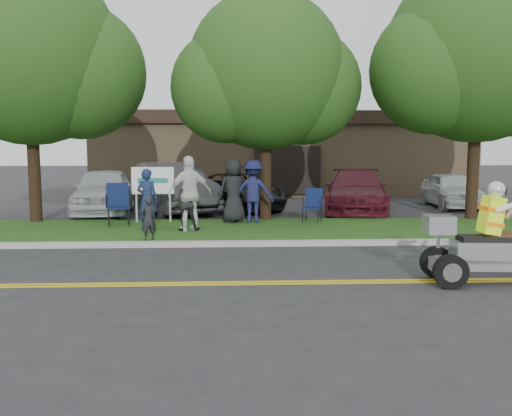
{
  "coord_description": "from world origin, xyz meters",
  "views": [
    {
      "loc": [
        -0.59,
        -9.62,
        2.34
      ],
      "look_at": [
        -0.04,
        2.0,
        1.03
      ],
      "focal_mm": 38.0,
      "sensor_mm": 36.0,
      "label": 1
    }
  ],
  "objects_px": {
    "lawn_chair_a": "(313,203)",
    "parked_car_far_right": "(452,190)",
    "parked_car_right": "(356,191)",
    "parked_car_mid": "(237,191)",
    "parked_car_left": "(172,188)",
    "parked_car_far_left": "(104,191)",
    "spectator_adult_right": "(190,194)",
    "trike_scooter": "(495,248)",
    "lawn_chair_b": "(118,202)",
    "spectator_adult_left": "(147,199)",
    "spectator_adult_mid": "(186,202)"
  },
  "relations": [
    {
      "from": "spectator_adult_mid",
      "to": "parked_car_far_right",
      "type": "height_order",
      "value": "spectator_adult_mid"
    },
    {
      "from": "trike_scooter",
      "to": "spectator_adult_mid",
      "type": "relative_size",
      "value": 1.74
    },
    {
      "from": "parked_car_far_left",
      "to": "parked_car_right",
      "type": "bearing_deg",
      "value": -5.76
    },
    {
      "from": "lawn_chair_a",
      "to": "parked_car_mid",
      "type": "xyz_separation_m",
      "value": [
        -2.22,
        4.25,
        0.01
      ]
    },
    {
      "from": "parked_car_far_right",
      "to": "parked_car_left",
      "type": "bearing_deg",
      "value": -169.41
    },
    {
      "from": "parked_car_left",
      "to": "parked_car_right",
      "type": "bearing_deg",
      "value": -25.82
    },
    {
      "from": "parked_car_left",
      "to": "trike_scooter",
      "type": "bearing_deg",
      "value": -81.35
    },
    {
      "from": "lawn_chair_a",
      "to": "parked_car_right",
      "type": "height_order",
      "value": "parked_car_right"
    },
    {
      "from": "lawn_chair_b",
      "to": "spectator_adult_right",
      "type": "height_order",
      "value": "spectator_adult_right"
    },
    {
      "from": "spectator_adult_mid",
      "to": "spectator_adult_left",
      "type": "bearing_deg",
      "value": -10.65
    },
    {
      "from": "parked_car_left",
      "to": "parked_car_mid",
      "type": "xyz_separation_m",
      "value": [
        2.35,
        0.73,
        -0.21
      ]
    },
    {
      "from": "trike_scooter",
      "to": "parked_car_left",
      "type": "distance_m",
      "value": 12.53
    },
    {
      "from": "trike_scooter",
      "to": "parked_car_left",
      "type": "height_order",
      "value": "parked_car_left"
    },
    {
      "from": "parked_car_mid",
      "to": "parked_car_far_right",
      "type": "distance_m",
      "value": 8.35
    },
    {
      "from": "lawn_chair_a",
      "to": "spectator_adult_right",
      "type": "bearing_deg",
      "value": -133.9
    },
    {
      "from": "trike_scooter",
      "to": "parked_car_far_right",
      "type": "bearing_deg",
      "value": 74.16
    },
    {
      "from": "lawn_chair_b",
      "to": "parked_car_mid",
      "type": "distance_m",
      "value": 5.79
    },
    {
      "from": "parked_car_right",
      "to": "spectator_adult_left",
      "type": "bearing_deg",
      "value": -133.35
    },
    {
      "from": "lawn_chair_a",
      "to": "parked_car_far_right",
      "type": "relative_size",
      "value": 0.25
    },
    {
      "from": "lawn_chair_a",
      "to": "parked_car_left",
      "type": "bearing_deg",
      "value": 164.05
    },
    {
      "from": "trike_scooter",
      "to": "parked_car_far_left",
      "type": "xyz_separation_m",
      "value": [
        -8.94,
        10.11,
        0.2
      ]
    },
    {
      "from": "spectator_adult_left",
      "to": "parked_car_left",
      "type": "distance_m",
      "value": 4.91
    },
    {
      "from": "lawn_chair_a",
      "to": "parked_car_far_left",
      "type": "xyz_separation_m",
      "value": [
        -6.88,
        3.01,
        0.14
      ]
    },
    {
      "from": "parked_car_right",
      "to": "parked_car_left",
      "type": "bearing_deg",
      "value": -170.1
    },
    {
      "from": "spectator_adult_mid",
      "to": "parked_car_mid",
      "type": "distance_m",
      "value": 5.96
    },
    {
      "from": "trike_scooter",
      "to": "parked_car_right",
      "type": "distance_m",
      "value": 10.34
    },
    {
      "from": "parked_car_left",
      "to": "spectator_adult_mid",
      "type": "bearing_deg",
      "value": -103.23
    },
    {
      "from": "spectator_adult_mid",
      "to": "parked_car_far_left",
      "type": "relative_size",
      "value": 0.33
    },
    {
      "from": "parked_car_mid",
      "to": "parked_car_left",
      "type": "bearing_deg",
      "value": 174.16
    },
    {
      "from": "lawn_chair_a",
      "to": "parked_car_mid",
      "type": "relative_size",
      "value": 0.21
    },
    {
      "from": "parked_car_right",
      "to": "parked_car_mid",
      "type": "bearing_deg",
      "value": 179.07
    },
    {
      "from": "spectator_adult_mid",
      "to": "trike_scooter",
      "type": "bearing_deg",
      "value": 132.88
    },
    {
      "from": "parked_car_far_left",
      "to": "parked_car_right",
      "type": "height_order",
      "value": "parked_car_far_left"
    },
    {
      "from": "spectator_adult_right",
      "to": "trike_scooter",
      "type": "bearing_deg",
      "value": 115.27
    },
    {
      "from": "trike_scooter",
      "to": "spectator_adult_right",
      "type": "relative_size",
      "value": 1.35
    },
    {
      "from": "spectator_adult_right",
      "to": "lawn_chair_a",
      "type": "bearing_deg",
      "value": -175.91
    },
    {
      "from": "lawn_chair_a",
      "to": "parked_car_far_right",
      "type": "bearing_deg",
      "value": 58.35
    },
    {
      "from": "parked_car_far_left",
      "to": "parked_car_far_right",
      "type": "relative_size",
      "value": 1.18
    },
    {
      "from": "spectator_adult_mid",
      "to": "parked_car_mid",
      "type": "xyz_separation_m",
      "value": [
        1.45,
        5.78,
        -0.2
      ]
    },
    {
      "from": "lawn_chair_a",
      "to": "spectator_adult_mid",
      "type": "height_order",
      "value": "spectator_adult_mid"
    },
    {
      "from": "parked_car_far_left",
      "to": "trike_scooter",
      "type": "bearing_deg",
      "value": -55.73
    },
    {
      "from": "lawn_chair_a",
      "to": "parked_car_far_left",
      "type": "bearing_deg",
      "value": 178.07
    },
    {
      "from": "parked_car_far_left",
      "to": "parked_car_far_right",
      "type": "distance_m",
      "value": 13.09
    },
    {
      "from": "parked_car_far_left",
      "to": "parked_car_mid",
      "type": "distance_m",
      "value": 4.82
    },
    {
      "from": "lawn_chair_b",
      "to": "parked_car_right",
      "type": "distance_m",
      "value": 8.57
    },
    {
      "from": "parked_car_far_right",
      "to": "lawn_chair_a",
      "type": "bearing_deg",
      "value": -138.27
    },
    {
      "from": "lawn_chair_b",
      "to": "parked_car_far_right",
      "type": "bearing_deg",
      "value": 8.44
    },
    {
      "from": "spectator_adult_right",
      "to": "lawn_chair_b",
      "type": "bearing_deg",
      "value": -50.05
    },
    {
      "from": "parked_car_far_left",
      "to": "parked_car_left",
      "type": "relative_size",
      "value": 0.88
    },
    {
      "from": "trike_scooter",
      "to": "spectator_adult_left",
      "type": "bearing_deg",
      "value": 143.15
    }
  ]
}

